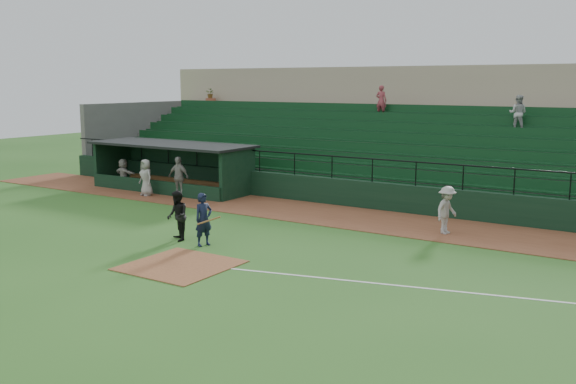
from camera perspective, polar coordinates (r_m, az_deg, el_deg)
The scene contains 12 objects.
ground at distance 20.47m, azimuth -7.66°, elevation -5.86°, with size 90.00×90.00×0.00m, color #2B5E1E.
warning_track at distance 26.87m, azimuth 3.48°, elevation -2.00°, with size 40.00×4.00×0.03m, color brown.
home_plate_dirt at distance 19.75m, azimuth -9.56°, elevation -6.44°, with size 3.00×3.00×0.03m, color brown.
foul_line at distance 17.72m, azimuth 15.41°, elevation -8.59°, with size 18.00×0.09×0.01m, color white.
stadium_structure at distance 34.08m, azimuth 10.55°, elevation 4.23°, with size 38.00×13.08×6.40m.
dugout at distance 33.61m, azimuth -9.79°, elevation 2.51°, with size 8.90×3.20×2.42m.
batter_at_plate at distance 21.81m, azimuth -7.52°, elevation -2.44°, with size 1.10×0.76×1.81m.
umpire at distance 22.65m, azimuth -9.82°, elevation -2.10°, with size 0.86×0.67×1.76m, color black.
runner at distance 23.92m, azimuth 13.94°, elevation -1.57°, with size 1.13×0.65×1.75m, color #A9A39E.
dugout_player_a at distance 31.08m, azimuth -9.73°, elevation 1.33°, with size 1.15×0.48×1.96m, color #9C9692.
dugout_player_b at distance 31.83m, azimuth -12.53°, elevation 1.28°, with size 0.87×0.57×1.78m, color #A39F98.
dugout_player_c at distance 34.08m, azimuth -14.42°, elevation 1.57°, with size 1.46×0.46×1.57m, color #9D9893.
Camera 1 is at (12.89, -14.93, 5.47)m, focal length 39.97 mm.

